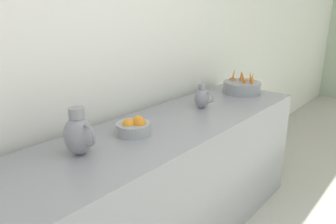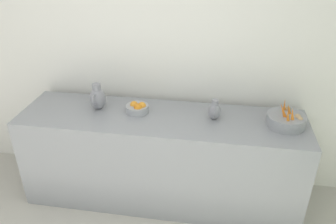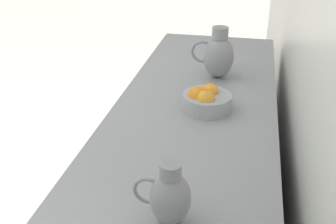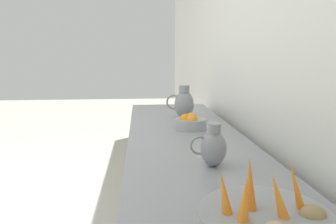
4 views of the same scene
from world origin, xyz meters
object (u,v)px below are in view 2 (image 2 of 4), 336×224
metal_pitcher_short (214,111)px  orange_bowl (138,108)px  metal_pitcher_tall (98,98)px  vegetable_colander (286,120)px

metal_pitcher_short → orange_bowl: bearing=-91.0°
orange_bowl → metal_pitcher_tall: size_ratio=0.82×
orange_bowl → metal_pitcher_tall: metal_pitcher_tall is taller
orange_bowl → metal_pitcher_tall: 0.39m
vegetable_colander → orange_bowl: 1.32m
orange_bowl → metal_pitcher_short: (0.01, 0.70, 0.04)m
vegetable_colander → orange_bowl: vegetable_colander is taller
vegetable_colander → metal_pitcher_tall: (-0.04, -1.70, 0.06)m
metal_pitcher_tall → metal_pitcher_short: size_ratio=1.33×
vegetable_colander → metal_pitcher_short: 0.61m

